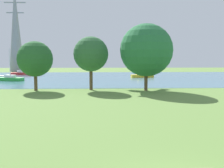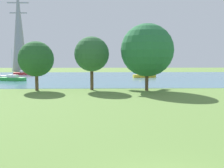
{
  "view_description": "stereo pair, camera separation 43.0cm",
  "coord_description": "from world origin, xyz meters",
  "views": [
    {
      "loc": [
        -2.64,
        -7.99,
        4.49
      ],
      "look_at": [
        -1.37,
        21.28,
        1.53
      ],
      "focal_mm": 43.52,
      "sensor_mm": 36.0,
      "label": 1
    },
    {
      "loc": [
        -2.21,
        -8.0,
        4.49
      ],
      "look_at": [
        -1.37,
        21.28,
        1.53
      ],
      "focal_mm": 43.52,
      "sensor_mm": 36.0,
      "label": 2
    }
  ],
  "objects": [
    {
      "name": "water_surface",
      "position": [
        0.0,
        50.0,
        0.01
      ],
      "size": [
        140.0,
        40.0,
        0.02
      ],
      "primitive_type": "cube",
      "color": "teal",
      "rests_on": "ground"
    },
    {
      "name": "tree_east_far",
      "position": [
        3.4,
        27.52,
        5.34
      ],
      "size": [
        6.92,
        6.92,
        8.8
      ],
      "color": "brown",
      "rests_on": "ground"
    },
    {
      "name": "electricity_pylon",
      "position": [
        -28.23,
        76.57,
        12.93
      ],
      "size": [
        6.4,
        4.4,
        25.83
      ],
      "color": "gray",
      "rests_on": "ground"
    },
    {
      "name": "sailboat_green",
      "position": [
        -19.32,
        42.9,
        0.45
      ],
      "size": [
        5.02,
        2.56,
        5.92
      ],
      "color": "green",
      "rests_on": "water_surface"
    },
    {
      "name": "ground_plane",
      "position": [
        0.0,
        22.0,
        0.0
      ],
      "size": [
        160.0,
        160.0,
        0.0
      ],
      "primitive_type": "plane",
      "color": "olive"
    },
    {
      "name": "tree_mid_shore",
      "position": [
        -3.89,
        28.65,
        4.82
      ],
      "size": [
        4.69,
        4.69,
        7.19
      ],
      "color": "brown",
      "rests_on": "ground"
    },
    {
      "name": "sailboat_yellow",
      "position": [
        6.41,
        50.16,
        0.47
      ],
      "size": [
        4.94,
        2.03,
        7.35
      ],
      "color": "yellow",
      "rests_on": "water_surface"
    },
    {
      "name": "tree_west_far",
      "position": [
        -11.2,
        28.18,
        4.17
      ],
      "size": [
        4.67,
        4.67,
        6.51
      ],
      "color": "brown",
      "rests_on": "ground"
    },
    {
      "name": "sailboat_red",
      "position": [
        -22.22,
        59.72,
        0.45
      ],
      "size": [
        5.02,
        2.67,
        5.71
      ],
      "color": "red",
      "rests_on": "water_surface"
    }
  ]
}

